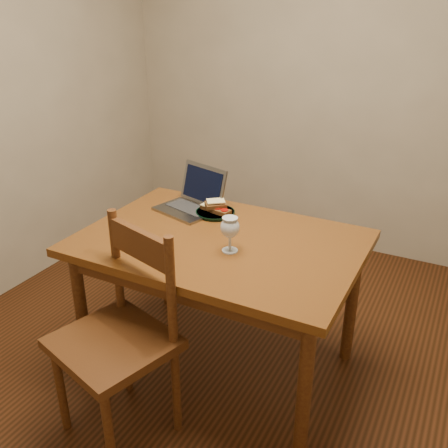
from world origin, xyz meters
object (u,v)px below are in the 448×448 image
at_px(plate, 215,213).
at_px(milk_glass, 230,234).
at_px(laptop, 194,198).
at_px(table, 220,255).
at_px(chair, 117,329).

relative_size(plate, milk_glass, 1.24).
bearing_deg(plate, laptop, 171.13).
height_order(table, laptop, laptop).
distance_m(table, laptop, 0.43).
xyz_separation_m(table, plate, (-0.16, 0.25, 0.09)).
bearing_deg(chair, table, 87.66).
distance_m(plate, laptop, 0.15).
height_order(chair, laptop, laptop).
height_order(chair, milk_glass, chair).
distance_m(chair, laptop, 0.88).
distance_m(table, chair, 0.60).
distance_m(chair, plate, 0.83).
xyz_separation_m(table, milk_glass, (0.10, -0.09, 0.17)).
distance_m(table, plate, 0.31).
height_order(milk_glass, laptop, laptop).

